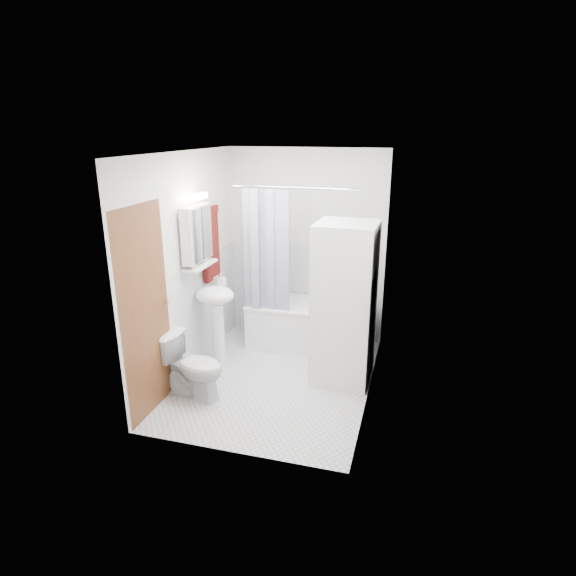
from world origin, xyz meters
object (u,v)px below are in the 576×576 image
(bathtub, at_px, (308,323))
(toilet, at_px, (193,366))
(washer_dryer, at_px, (344,304))
(sink, at_px, (216,308))

(bathtub, xyz_separation_m, toilet, (-0.86, -1.46, 0.02))
(toilet, bearing_deg, washer_dryer, -53.61)
(bathtub, bearing_deg, sink, -139.37)
(bathtub, height_order, washer_dryer, washer_dryer)
(bathtub, relative_size, sink, 1.40)
(washer_dryer, relative_size, toilet, 2.57)
(bathtub, relative_size, toilet, 2.18)
(sink, bearing_deg, bathtub, 40.63)
(toilet, bearing_deg, bathtub, -22.94)
(sink, height_order, washer_dryer, washer_dryer)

